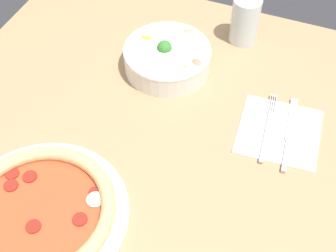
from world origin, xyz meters
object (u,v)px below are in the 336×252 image
at_px(fork, 268,127).
at_px(pizza, 39,212).
at_px(glass, 245,20).
at_px(bowl, 167,57).
at_px(knife, 289,136).

bearing_deg(fork, pizza, 131.26).
distance_m(pizza, fork, 0.46).
xyz_separation_m(fork, glass, (-0.12, 0.25, 0.05)).
xyz_separation_m(bowl, glass, (0.13, 0.16, 0.02)).
height_order(fork, knife, same).
bearing_deg(pizza, bowl, 81.56).
bearing_deg(bowl, glass, 50.46).
distance_m(knife, glass, 0.31).
bearing_deg(glass, knife, -56.86).
xyz_separation_m(pizza, bowl, (0.06, 0.43, 0.01)).
relative_size(bowl, glass, 1.72).
height_order(bowl, fork, bowl).
relative_size(pizza, bowl, 1.60).
bearing_deg(glass, fork, -63.77).
relative_size(fork, glass, 1.63).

